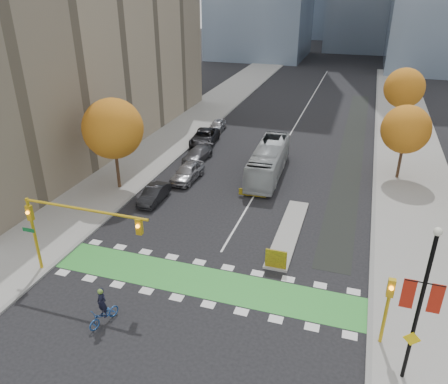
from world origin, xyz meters
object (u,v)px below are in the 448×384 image
Objects in this scene: tree_east_near at (406,129)px; parked_car_b at (154,194)px; banner_lamppost at (421,302)px; parked_car_a at (187,172)px; parked_car_c at (198,154)px; traffic_signal_west at (66,222)px; tree_west at (113,129)px; hazard_board at (276,259)px; parked_car_d at (204,137)px; bus at (269,161)px; parked_car_e at (217,126)px; cyclist at (103,312)px; traffic_signal_east at (388,302)px; tree_east_far at (404,88)px.

tree_east_near reaches higher than parked_car_b.
tree_east_near is at bearing 88.83° from banner_lamppost.
parked_car_a is 1.04× the size of parked_car_c.
traffic_signal_west is at bearing -131.52° from tree_east_near.
parked_car_a is at bearing -73.56° from parked_car_c.
tree_west is 0.99× the size of banner_lamppost.
parked_car_d is (-12.80, 21.38, -0.00)m from hazard_board.
bus is 2.27× the size of parked_car_a.
traffic_signal_west is at bearing -84.42° from parked_car_c.
traffic_signal_west reaches higher than parked_car_e.
banner_lamppost is (-0.50, -24.50, -0.25)m from tree_east_near.
hazard_board reaches higher than parked_car_c.
parked_car_a is 15.15m from parked_car_e.
bus is at bearing 97.38° from cyclist.
parked_car_e reaches higher than parked_car_c.
traffic_signal_west is 2.13× the size of parked_car_e.
bus is at bearing -4.88° from parked_car_c.
hazard_board is 18.44m from tree_west.
bus is at bearing -42.83° from parked_car_d.
parked_car_d reaches higher than hazard_board.
traffic_signal_east is at bearing -60.21° from parked_car_d.
parked_car_d is at bearing 117.06° from cyclist.
parked_car_c is (-19.73, -1.42, -4.20)m from tree_east_near.
tree_east_near is at bearing -16.48° from parked_car_d.
banner_lamppost is 34.87m from parked_car_d.
hazard_board is 0.34× the size of traffic_signal_east.
hazard_board is 8.26m from traffic_signal_east.
tree_west reaches higher than cyclist.
tree_east_near is 0.92× the size of tree_east_far.
parked_car_c is at bearing 63.53° from tree_west.
banner_lamppost is at bearing -31.68° from tree_west.
parked_car_c is at bearing -85.25° from parked_car_e.
parked_car_c is at bearing 129.79° from banner_lamppost.
banner_lamppost is 2.01× the size of parked_car_b.
traffic_signal_west reaches higher than parked_car_b.
traffic_signal_west is (-11.93, -4.71, 3.23)m from hazard_board.
tree_east_far is 25.05m from parked_car_d.
traffic_signal_east is 0.86× the size of parked_car_a.
parked_car_d is at bearing 126.50° from traffic_signal_east.
traffic_signal_east is at bearing -31.95° from parked_car_b.
traffic_signal_west is at bearing -71.98° from tree_west.
traffic_signal_east reaches higher than parked_car_d.
hazard_board is 0.29× the size of parked_car_a.
parked_car_d reaches higher than parked_car_c.
bus is 8.06m from parked_car_c.
parked_car_a is (-10.82, 11.38, 0.01)m from hazard_board.
cyclist is at bearing -78.41° from parked_car_a.
parked_car_c is at bearing 89.45° from traffic_signal_west.
tree_east_far is 38.64m from traffic_signal_east.
tree_west is 1.80× the size of parked_car_c.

